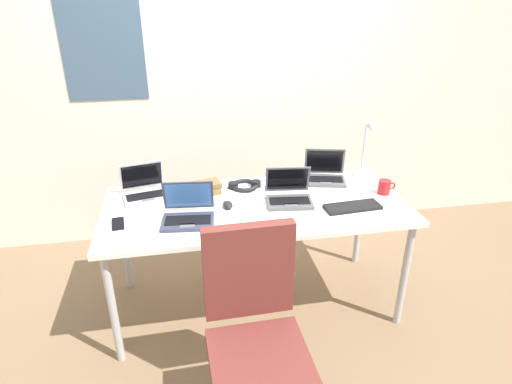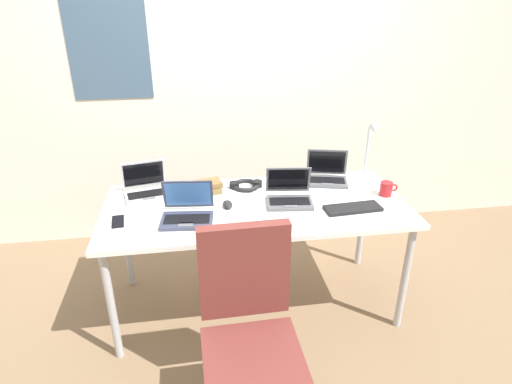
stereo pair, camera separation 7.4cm
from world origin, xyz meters
The scene contains 15 objects.
ground_plane centered at (0.00, 0.00, 0.00)m, with size 12.00×12.00×0.00m, color #7A6047.
wall_back centered at (0.00, 1.10, 1.30)m, with size 6.00×0.13×2.60m.
desk centered at (0.00, 0.00, 0.68)m, with size 1.80×0.80×0.74m.
desk_lamp centered at (0.80, 0.28, 0.94)m, with size 0.12×0.18×0.40m.
laptop_back_left centered at (0.20, 0.00, 0.78)m, with size 0.30×0.28×0.20m.
laptop_mid_desk centered at (-0.65, 0.23, 0.78)m, with size 0.31×0.28×0.20m.
laptop_near_lamp centered at (-0.40, -0.13, 0.78)m, with size 0.31×0.28×0.21m.
laptop_front_left centered at (0.52, 0.27, 0.78)m, with size 0.31×0.27×0.20m.
external_keyboard centered at (0.55, -0.16, 0.75)m, with size 0.33×0.12×0.02m, color black.
computer_mouse centered at (-0.17, -0.01, 0.76)m, with size 0.06×0.10×0.03m, color black.
cell_phone centered at (-0.79, -0.11, 0.74)m, with size 0.06×0.14×0.01m, color black.
headphones centered at (-0.03, 0.25, 0.76)m, with size 0.21×0.18×0.04m.
book_stack centered at (-0.28, 0.22, 0.77)m, with size 0.20×0.18×0.07m.
coffee_mug centered at (0.82, 0.00, 0.78)m, with size 0.11×0.08×0.09m.
office_chair centered at (-0.15, -0.81, 0.40)m, with size 0.52×0.54×0.97m.
Camera 1 is at (-0.41, -2.25, 1.90)m, focal length 30.07 mm.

